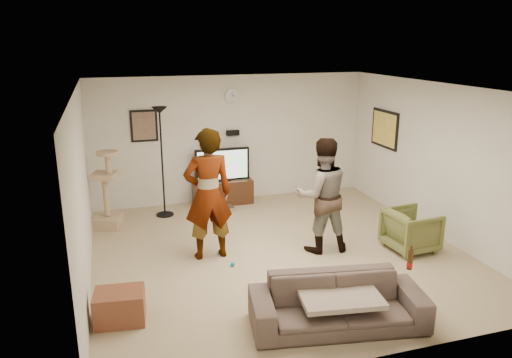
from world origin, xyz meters
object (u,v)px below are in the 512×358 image
object	(u,v)px
floor_lamp	(162,163)
person_right	(322,195)
beer_bottle	(410,259)
side_table	(120,306)
tv_stand	(223,192)
armchair	(411,230)
sofa	(338,303)
tv	(222,164)
cat_tree	(105,189)
person_left	(208,194)

from	to	relation	value
floor_lamp	person_right	xyz separation A→B (m)	(2.11, -2.27, -0.12)
beer_bottle	side_table	bearing A→B (deg)	165.79
tv_stand	person_right	xyz separation A→B (m)	(0.92, -2.61, 0.64)
armchair	side_table	world-z (taller)	armchair
person_right	sofa	world-z (taller)	person_right
tv	floor_lamp	distance (m)	1.26
armchair	person_right	bearing A→B (deg)	68.42
cat_tree	tv_stand	bearing A→B (deg)	16.22
tv_stand	floor_lamp	world-z (taller)	floor_lamp
sofa	armchair	size ratio (longest dim) A/B	2.77
tv	armchair	size ratio (longest dim) A/B	1.51
tv	cat_tree	world-z (taller)	cat_tree
floor_lamp	sofa	bearing A→B (deg)	-71.47
cat_tree	tv	bearing A→B (deg)	16.22
tv	cat_tree	size ratio (longest dim) A/B	0.78
tv_stand	cat_tree	size ratio (longest dim) A/B	0.84
tv	sofa	bearing A→B (deg)	-87.07
person_left	person_right	world-z (taller)	person_left
floor_lamp	person_left	size ratio (longest dim) A/B	1.03
person_left	sofa	distance (m)	2.56
tv_stand	armchair	size ratio (longest dim) A/B	1.63
tv	armchair	xyz separation A→B (m)	(2.26, -3.04, -0.48)
floor_lamp	side_table	size ratio (longest dim) A/B	3.56
side_table	person_left	bearing A→B (deg)	46.25
beer_bottle	floor_lamp	bearing A→B (deg)	118.74
tv_stand	side_table	xyz separation A→B (m)	(-2.13, -3.77, -0.05)
floor_lamp	beer_bottle	xyz separation A→B (m)	(2.33, -4.26, -0.31)
sofa	side_table	xyz separation A→B (m)	(-2.37, 0.83, -0.10)
cat_tree	person_left	bearing A→B (deg)	-49.82
armchair	side_table	bearing A→B (deg)	95.62
tv	armchair	distance (m)	3.81
floor_lamp	tv_stand	bearing A→B (deg)	15.94
tv	beer_bottle	bearing A→B (deg)	-76.05
person_left	side_table	size ratio (longest dim) A/B	3.47
sofa	person_left	bearing A→B (deg)	123.81
floor_lamp	beer_bottle	bearing A→B (deg)	-61.26
cat_tree	person_left	distance (m)	2.25
person_left	armchair	world-z (taller)	person_left
cat_tree	sofa	distance (m)	4.67
tv	sofa	world-z (taller)	tv
sofa	tv_stand	bearing A→B (deg)	102.72
tv	floor_lamp	bearing A→B (deg)	-164.06
sofa	side_table	size ratio (longest dim) A/B	3.48
cat_tree	person_left	xyz separation A→B (m)	(1.44, -1.70, 0.30)
tv_stand	person_left	xyz separation A→B (m)	(-0.77, -2.35, 0.74)
cat_tree	person_right	distance (m)	3.70
sofa	side_table	distance (m)	2.51
person_right	cat_tree	bearing A→B (deg)	-27.14
sofa	tv	bearing A→B (deg)	102.72
tv_stand	armchair	world-z (taller)	armchair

